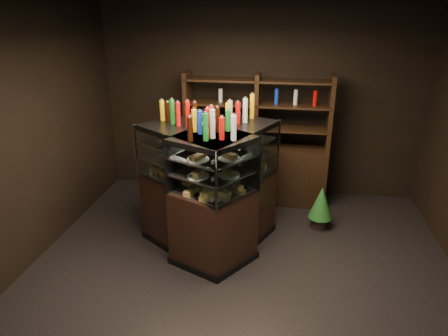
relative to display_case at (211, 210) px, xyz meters
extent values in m
plane|color=black|center=(0.43, -0.60, -0.52)|extent=(5.00, 5.00, 0.00)
cube|color=black|center=(0.43, 1.90, 0.98)|extent=(5.00, 0.02, 3.00)
cube|color=black|center=(-2.07, -0.60, 0.98)|extent=(0.02, 5.00, 3.00)
cube|color=black|center=(0.17, 0.05, -0.06)|extent=(1.22, 1.57, 0.92)
cube|color=black|center=(0.17, 0.05, -0.48)|extent=(1.26, 1.61, 0.08)
cube|color=black|center=(0.17, 0.05, 1.01)|extent=(1.22, 1.57, 0.06)
cube|color=silver|center=(0.17, 0.05, 0.40)|extent=(1.15, 1.49, 0.02)
cube|color=silver|center=(0.17, 0.05, 0.62)|extent=(1.15, 1.49, 0.02)
cube|color=silver|center=(0.17, 0.05, 0.81)|extent=(1.15, 1.49, 0.02)
cube|color=white|center=(0.50, -0.10, 0.72)|extent=(0.59, 1.28, 0.65)
cylinder|color=silver|center=(0.78, 0.54, 0.72)|extent=(0.03, 0.03, 0.67)
cylinder|color=silver|center=(0.20, -0.74, 0.72)|extent=(0.03, 0.03, 0.67)
cube|color=black|center=(-0.17, -0.04, -0.06)|extent=(1.55, 1.38, 0.92)
cube|color=black|center=(-0.17, -0.04, -0.48)|extent=(1.60, 1.42, 0.08)
cube|color=black|center=(-0.17, -0.04, 1.01)|extent=(1.55, 1.38, 0.06)
cube|color=silver|center=(-0.17, -0.04, 0.40)|extent=(1.47, 1.30, 0.02)
cube|color=silver|center=(-0.17, -0.04, 0.62)|extent=(1.47, 1.30, 0.02)
cube|color=silver|center=(-0.17, -0.04, 0.81)|extent=(1.47, 1.30, 0.02)
cube|color=white|center=(-0.38, -0.34, 0.72)|extent=(1.15, 0.82, 0.65)
cylinder|color=silver|center=(0.20, -0.74, 0.72)|extent=(0.03, 0.03, 0.67)
cylinder|color=silver|center=(-0.95, 0.07, 0.72)|extent=(0.03, 0.03, 0.67)
cube|color=#BD7443|center=(-0.04, -0.50, 0.44)|extent=(0.16, 0.20, 0.06)
cube|color=#BD7443|center=(0.04, -0.32, 0.44)|extent=(0.16, 0.20, 0.06)
cube|color=#BD7443|center=(0.12, -0.14, 0.44)|extent=(0.16, 0.20, 0.06)
cube|color=#BD7443|center=(0.20, 0.03, 0.44)|extent=(0.16, 0.20, 0.06)
cube|color=#BD7443|center=(0.29, 0.21, 0.44)|extent=(0.16, 0.20, 0.06)
cube|color=#BD7443|center=(0.37, 0.39, 0.44)|extent=(0.16, 0.20, 0.06)
cube|color=#BD7443|center=(0.45, 0.57, 0.44)|extent=(0.16, 0.20, 0.06)
cylinder|color=white|center=(-0.05, -0.44, 0.64)|extent=(0.24, 0.24, 0.02)
cube|color=#BD7443|center=(-0.05, -0.44, 0.67)|extent=(0.15, 0.19, 0.05)
cylinder|color=white|center=(0.17, 0.05, 0.64)|extent=(0.24, 0.24, 0.02)
cube|color=#BD7443|center=(0.17, 0.05, 0.67)|extent=(0.15, 0.19, 0.05)
cylinder|color=white|center=(0.40, 0.53, 0.64)|extent=(0.24, 0.24, 0.02)
cube|color=#BD7443|center=(0.40, 0.53, 0.67)|extent=(0.15, 0.19, 0.05)
cylinder|color=white|center=(-0.05, -0.44, 0.83)|extent=(0.24, 0.24, 0.02)
cube|color=#BD7443|center=(-0.05, -0.44, 0.87)|extent=(0.15, 0.19, 0.05)
cylinder|color=white|center=(0.17, 0.05, 0.83)|extent=(0.24, 0.24, 0.02)
cube|color=#BD7443|center=(0.17, 0.05, 0.87)|extent=(0.15, 0.19, 0.05)
cylinder|color=white|center=(0.40, 0.53, 0.83)|extent=(0.24, 0.24, 0.02)
cube|color=#BD7443|center=(0.40, 0.53, 0.87)|extent=(0.15, 0.19, 0.05)
cube|color=#BD7443|center=(-0.67, 0.27, 0.44)|extent=(0.20, 0.18, 0.06)
cube|color=#BD7443|center=(-0.51, 0.15, 0.44)|extent=(0.20, 0.18, 0.06)
cube|color=#BD7443|center=(-0.35, 0.04, 0.44)|extent=(0.20, 0.18, 0.06)
cube|color=#BD7443|center=(-0.19, -0.07, 0.44)|extent=(0.20, 0.18, 0.06)
cube|color=#BD7443|center=(-0.03, -0.19, 0.44)|extent=(0.20, 0.18, 0.06)
cube|color=#BD7443|center=(0.13, -0.30, 0.44)|extent=(0.20, 0.18, 0.06)
cube|color=#BD7443|center=(0.29, -0.41, 0.44)|extent=(0.20, 0.18, 0.06)
cylinder|color=white|center=(-0.61, 0.26, 0.64)|extent=(0.24, 0.24, 0.02)
cube|color=#BD7443|center=(-0.61, 0.26, 0.67)|extent=(0.19, 0.17, 0.05)
cylinder|color=white|center=(-0.17, -0.04, 0.64)|extent=(0.24, 0.24, 0.02)
cube|color=#BD7443|center=(-0.17, -0.04, 0.67)|extent=(0.19, 0.17, 0.05)
cylinder|color=white|center=(0.26, -0.35, 0.64)|extent=(0.24, 0.24, 0.02)
cube|color=#BD7443|center=(0.26, -0.35, 0.67)|extent=(0.19, 0.17, 0.05)
cylinder|color=white|center=(-0.61, 0.26, 0.83)|extent=(0.24, 0.24, 0.02)
cube|color=#BD7443|center=(-0.61, 0.26, 0.87)|extent=(0.19, 0.17, 0.05)
cylinder|color=white|center=(-0.17, -0.04, 0.83)|extent=(0.24, 0.24, 0.02)
cube|color=#BD7443|center=(-0.17, -0.04, 0.87)|extent=(0.19, 0.17, 0.05)
cylinder|color=white|center=(0.26, -0.35, 0.83)|extent=(0.24, 0.24, 0.02)
cube|color=#BD7443|center=(0.26, -0.35, 0.87)|extent=(0.19, 0.17, 0.05)
cylinder|color=#0F38B2|center=(-0.07, -0.49, 1.18)|extent=(0.06, 0.06, 0.28)
cylinder|color=silver|center=(-0.07, -0.49, 1.33)|extent=(0.03, 0.03, 0.02)
cylinder|color=silver|center=(-0.03, -0.39, 1.18)|extent=(0.06, 0.06, 0.28)
cylinder|color=silver|center=(-0.03, -0.39, 1.33)|extent=(0.03, 0.03, 0.02)
cylinder|color=#D8590A|center=(0.02, -0.29, 1.18)|extent=(0.06, 0.06, 0.28)
cylinder|color=silver|center=(0.02, -0.29, 1.33)|extent=(0.03, 0.03, 0.02)
cylinder|color=#147223|center=(0.06, -0.20, 1.18)|extent=(0.06, 0.06, 0.28)
cylinder|color=silver|center=(0.06, -0.20, 1.33)|extent=(0.03, 0.03, 0.02)
cylinder|color=yellow|center=(0.10, -0.10, 1.18)|extent=(0.06, 0.06, 0.28)
cylinder|color=silver|center=(0.10, -0.10, 1.33)|extent=(0.03, 0.03, 0.02)
cylinder|color=#B20C0A|center=(0.15, 0.00, 1.18)|extent=(0.06, 0.06, 0.28)
cylinder|color=silver|center=(0.15, 0.00, 1.33)|extent=(0.03, 0.03, 0.02)
cylinder|color=black|center=(0.19, 0.10, 1.18)|extent=(0.06, 0.06, 0.28)
cylinder|color=silver|center=(0.19, 0.10, 1.33)|extent=(0.03, 0.03, 0.02)
cylinder|color=#0F38B2|center=(0.24, 0.19, 1.18)|extent=(0.06, 0.06, 0.28)
cylinder|color=silver|center=(0.24, 0.19, 1.33)|extent=(0.03, 0.03, 0.02)
cylinder|color=silver|center=(0.28, 0.29, 1.18)|extent=(0.06, 0.06, 0.28)
cylinder|color=silver|center=(0.28, 0.29, 1.33)|extent=(0.03, 0.03, 0.02)
cylinder|color=#D8590A|center=(0.33, 0.39, 1.18)|extent=(0.06, 0.06, 0.28)
cylinder|color=silver|center=(0.33, 0.39, 1.33)|extent=(0.03, 0.03, 0.02)
cylinder|color=#147223|center=(0.37, 0.49, 1.18)|extent=(0.06, 0.06, 0.28)
cylinder|color=silver|center=(0.37, 0.49, 1.33)|extent=(0.03, 0.03, 0.02)
cylinder|color=yellow|center=(0.42, 0.58, 1.18)|extent=(0.06, 0.06, 0.28)
cylinder|color=silver|center=(0.42, 0.58, 1.33)|extent=(0.03, 0.03, 0.02)
cylinder|color=#0F38B2|center=(-0.65, 0.30, 1.18)|extent=(0.06, 0.06, 0.28)
cylinder|color=silver|center=(-0.65, 0.30, 1.33)|extent=(0.03, 0.03, 0.02)
cylinder|color=silver|center=(-0.57, 0.23, 1.18)|extent=(0.06, 0.06, 0.28)
cylinder|color=silver|center=(-0.57, 0.23, 1.33)|extent=(0.03, 0.03, 0.02)
cylinder|color=#D8590A|center=(-0.48, 0.17, 1.18)|extent=(0.06, 0.06, 0.28)
cylinder|color=silver|center=(-0.48, 0.17, 1.33)|extent=(0.03, 0.03, 0.02)
cylinder|color=#147223|center=(-0.39, 0.11, 1.18)|extent=(0.06, 0.06, 0.28)
cylinder|color=silver|center=(-0.39, 0.11, 1.33)|extent=(0.03, 0.03, 0.02)
cylinder|color=yellow|center=(-0.30, 0.05, 1.18)|extent=(0.06, 0.06, 0.28)
cylinder|color=silver|center=(-0.30, 0.05, 1.33)|extent=(0.03, 0.03, 0.02)
cylinder|color=#B20C0A|center=(-0.22, -0.01, 1.18)|extent=(0.06, 0.06, 0.28)
cylinder|color=silver|center=(-0.22, -0.01, 1.33)|extent=(0.03, 0.03, 0.02)
cylinder|color=black|center=(-0.13, -0.08, 1.18)|extent=(0.06, 0.06, 0.28)
cylinder|color=silver|center=(-0.13, -0.08, 1.33)|extent=(0.03, 0.03, 0.02)
cylinder|color=#0F38B2|center=(-0.04, -0.14, 1.18)|extent=(0.06, 0.06, 0.28)
cylinder|color=silver|center=(-0.04, -0.14, 1.33)|extent=(0.03, 0.03, 0.02)
cylinder|color=silver|center=(0.05, -0.20, 1.18)|extent=(0.06, 0.06, 0.28)
cylinder|color=silver|center=(0.05, -0.20, 1.33)|extent=(0.03, 0.03, 0.02)
cylinder|color=#D8590A|center=(0.13, -0.26, 1.18)|extent=(0.06, 0.06, 0.28)
cylinder|color=silver|center=(0.13, -0.26, 1.33)|extent=(0.03, 0.03, 0.02)
cylinder|color=#147223|center=(0.22, -0.32, 1.18)|extent=(0.06, 0.06, 0.28)
cylinder|color=silver|center=(0.22, -0.32, 1.33)|extent=(0.03, 0.03, 0.02)
cylinder|color=yellow|center=(0.31, -0.38, 1.18)|extent=(0.06, 0.06, 0.28)
cylinder|color=silver|center=(0.31, -0.38, 1.33)|extent=(0.03, 0.03, 0.02)
cylinder|color=black|center=(1.40, 0.69, -0.44)|extent=(0.22, 0.22, 0.16)
cone|color=#195618|center=(1.40, 0.69, -0.13)|extent=(0.33, 0.33, 0.46)
cone|color=#195618|center=(1.40, 0.69, 0.02)|extent=(0.26, 0.26, 0.32)
cube|color=black|center=(0.43, 1.45, -0.07)|extent=(2.17, 0.44, 0.90)
cube|color=black|center=(-0.62, 1.46, 0.93)|extent=(0.06, 0.38, 1.10)
cube|color=black|center=(0.43, 1.45, 0.93)|extent=(0.06, 0.38, 1.10)
cube|color=black|center=(1.48, 1.44, 0.93)|extent=(0.06, 0.38, 1.10)
cube|color=black|center=(0.43, 1.45, 0.68)|extent=(2.13, 0.40, 0.03)
cube|color=black|center=(0.43, 1.45, 1.03)|extent=(2.13, 0.40, 0.03)
cube|color=black|center=(0.43, 1.45, 1.38)|extent=(2.13, 0.40, 0.03)
cylinder|color=#0F38B2|center=(-0.39, 1.46, 0.80)|extent=(0.06, 0.06, 0.22)
cylinder|color=silver|center=(-0.12, 1.45, 0.80)|extent=(0.06, 0.06, 0.22)
cylinder|color=#D8590A|center=(0.16, 1.45, 0.80)|extent=(0.06, 0.06, 0.22)
cylinder|color=#147223|center=(0.43, 1.45, 0.80)|extent=(0.06, 0.06, 0.22)
cylinder|color=yellow|center=(0.71, 1.45, 0.80)|extent=(0.06, 0.06, 0.22)
cylinder|color=#B20C0A|center=(0.98, 1.44, 0.80)|extent=(0.06, 0.06, 0.22)
cylinder|color=black|center=(1.25, 1.44, 0.80)|extent=(0.06, 0.06, 0.22)
camera|label=1|loc=(0.84, -4.35, 2.32)|focal=32.00mm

